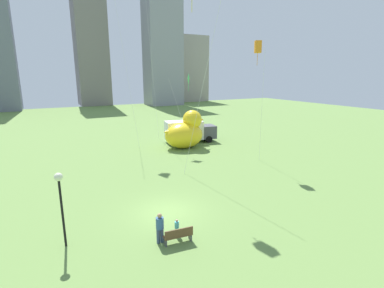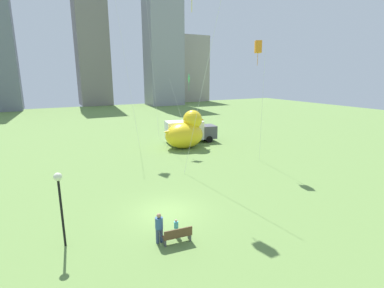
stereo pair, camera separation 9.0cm
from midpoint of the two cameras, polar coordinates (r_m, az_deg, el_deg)
ground_plane at (r=19.58m, az=-5.00°, el=-13.11°), size 140.00×140.00×0.00m
park_bench at (r=16.11m, az=-2.86°, el=-17.45°), size 1.59×0.59×0.90m
person_adult at (r=16.03m, az=-6.48°, el=-15.81°), size 0.41×0.41×1.68m
person_child at (r=16.73m, az=-3.15°, el=-15.89°), size 0.24×0.24×0.99m
giant_inflatable_duck at (r=35.23m, az=-1.39°, el=2.35°), size 5.50×3.53×4.56m
lamppost at (r=16.16m, az=-24.60°, el=-8.63°), size 0.42×0.42×4.03m
box_truck at (r=38.21m, az=-0.61°, el=2.50°), size 6.88×3.35×2.85m
city_skyline at (r=86.12m, az=-23.31°, el=16.16°), size 89.45×17.88×35.33m
kite_green at (r=40.68m, az=-0.89°, el=12.29°), size 2.67×3.69×8.85m
kite_orange at (r=29.51m, az=12.73°, el=17.97°), size 1.38×1.40×11.84m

